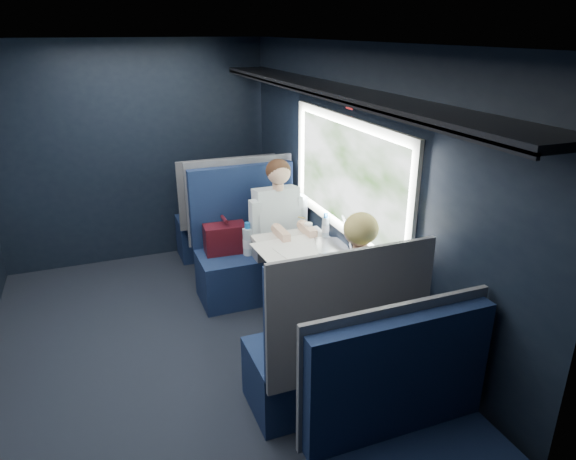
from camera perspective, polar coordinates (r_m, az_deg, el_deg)
name	(u,v)px	position (r m, az deg, el deg)	size (l,w,h in m)	color
ground	(179,361)	(4.16, -11.99, -14.02)	(2.80, 4.20, 0.01)	black
room_shell	(165,174)	(3.53, -13.46, 6.08)	(3.00, 4.40, 2.40)	black
table	(304,261)	(4.06, 1.74, -3.51)	(0.62, 1.00, 0.74)	#54565E
seat_bay_near	(248,251)	(4.85, -4.45, -2.33)	(1.04, 0.62, 1.26)	#0C1635
seat_bay_far	(330,354)	(3.43, 4.66, -13.55)	(1.04, 0.62, 1.26)	#0C1635
seat_row_front	(225,220)	(5.69, -7.06, 1.06)	(1.04, 0.51, 1.16)	#0C1635
seat_row_back	(411,458)	(2.83, 13.46, -23.38)	(1.04, 0.51, 1.16)	#0C1635
man	(281,224)	(4.66, -0.83, 0.62)	(0.53, 0.56, 1.32)	black
woman	(354,293)	(3.49, 7.34, -6.93)	(0.53, 0.56, 1.32)	black
papers	(304,257)	(3.94, 1.74, -3.07)	(0.58, 0.84, 0.01)	white
laptop	(338,238)	(4.15, 5.58, -0.89)	(0.35, 0.39, 0.25)	silver
bottle_small	(325,227)	(4.31, 4.19, 0.39)	(0.06, 0.06, 0.21)	silver
cup	(308,228)	(4.40, 2.27, 0.23)	(0.07, 0.07, 0.09)	white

